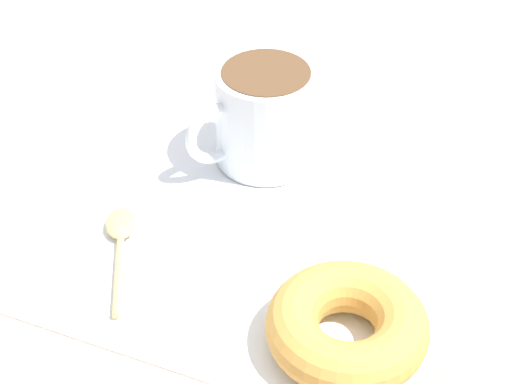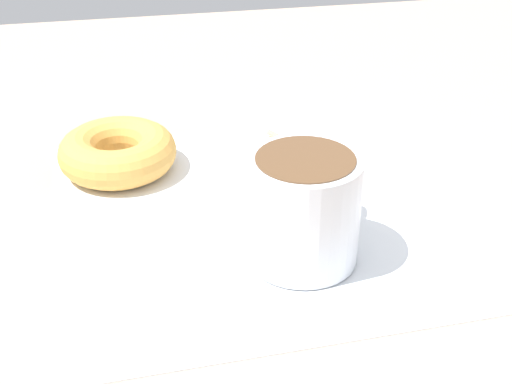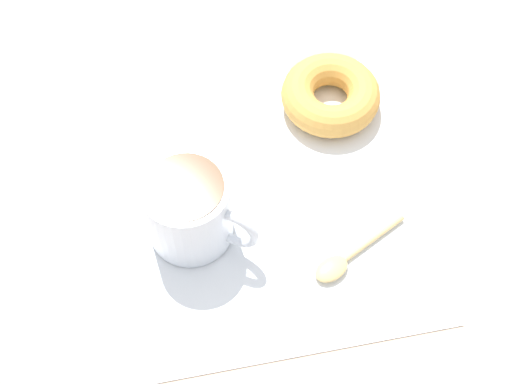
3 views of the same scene
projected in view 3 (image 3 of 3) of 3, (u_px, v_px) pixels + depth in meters
The scene contains 5 objects.
ground_plane at pixel (249, 201), 75.13cm from camera, with size 120.00×120.00×2.00cm, color tan.
napkin at pixel (256, 202), 73.73cm from camera, with size 33.48×33.48×0.30cm, color white.
coffee_cup at pixel (190, 209), 68.10cm from camera, with size 8.85×10.69×8.56cm.
donut at pixel (331, 95), 78.38cm from camera, with size 10.95×10.95×3.62cm, color gold.
spoon at pixel (342, 261), 69.73cm from camera, with size 6.73×10.65×0.90cm.
Camera 3 is at (-36.86, 5.04, 64.29)cm, focal length 50.00 mm.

